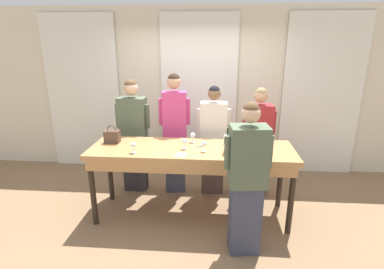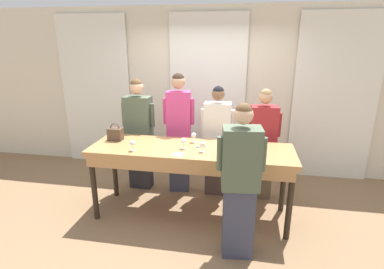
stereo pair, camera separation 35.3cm
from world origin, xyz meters
TOP-DOWN VIEW (x-y plane):
  - ground_plane at (0.00, 0.00)m, footprint 18.00×18.00m
  - wall_back at (0.00, 1.63)m, footprint 12.00×0.06m
  - curtain_panel_left at (-2.05, 1.57)m, footprint 1.29×0.03m
  - curtain_panel_center at (0.00, 1.57)m, footprint 1.29×0.03m
  - curtain_panel_right at (2.05, 1.57)m, footprint 1.29×0.03m
  - tasting_bar at (0.00, -0.02)m, footprint 2.56×0.78m
  - wine_bottle at (0.44, -0.15)m, footprint 0.08×0.08m
  - handbag at (-1.06, 0.12)m, footprint 0.19×0.12m
  - wine_glass_front_left at (0.16, -0.12)m, footprint 0.07×0.07m
  - wine_glass_front_mid at (-0.00, 0.21)m, footprint 0.07×0.07m
  - wine_glass_front_right at (0.44, 0.17)m, footprint 0.07×0.07m
  - wine_glass_center_left at (-0.08, -0.05)m, footprint 0.07×0.07m
  - wine_glass_center_mid at (0.59, -0.08)m, footprint 0.07×0.07m
  - wine_glass_center_right at (-0.68, -0.23)m, footprint 0.07×0.07m
  - napkin at (-0.11, -0.27)m, footprint 0.15×0.15m
  - pen at (0.12, 0.04)m, footprint 0.11×0.06m
  - guest_olive_jacket at (-0.93, 0.66)m, footprint 0.51×0.23m
  - guest_pink_top at (-0.30, 0.66)m, footprint 0.46×0.24m
  - guest_cream_sweater at (0.27, 0.66)m, footprint 0.49×0.21m
  - guest_striped_shirt at (0.92, 0.66)m, footprint 0.48×0.27m
  - host_pouring at (0.63, -0.67)m, footprint 0.50×0.31m

SIDE VIEW (x-z plane):
  - ground_plane at x=0.00m, z-range 0.00..0.00m
  - guest_striped_shirt at x=0.92m, z-range 0.02..1.65m
  - guest_cream_sweater at x=0.27m, z-range 0.02..1.67m
  - host_pouring at x=0.63m, z-range 0.01..1.70m
  - tasting_bar at x=0.00m, z-range 0.39..1.35m
  - guest_olive_jacket at x=-0.93m, z-range 0.03..1.76m
  - napkin at x=-0.11m, z-range 0.96..0.96m
  - guest_pink_top at x=-0.30m, z-range 0.05..1.87m
  - pen at x=0.12m, z-range 0.96..0.97m
  - handbag at x=-1.06m, z-range 0.93..1.16m
  - wine_glass_front_right at x=0.44m, z-range 0.98..1.12m
  - wine_glass_center_left at x=-0.08m, z-range 0.98..1.12m
  - wine_glass_center_mid at x=0.59m, z-range 0.98..1.12m
  - wine_glass_center_right at x=-0.68m, z-range 0.98..1.12m
  - wine_glass_front_left at x=0.16m, z-range 0.99..1.12m
  - wine_glass_front_mid at x=0.00m, z-range 0.99..1.12m
  - wine_bottle at x=0.44m, z-range 0.91..1.23m
  - curtain_panel_left at x=-2.05m, z-range 0.00..2.69m
  - curtain_panel_center at x=0.00m, z-range 0.00..2.69m
  - curtain_panel_right at x=2.05m, z-range 0.00..2.69m
  - wall_back at x=0.00m, z-range 0.00..2.80m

